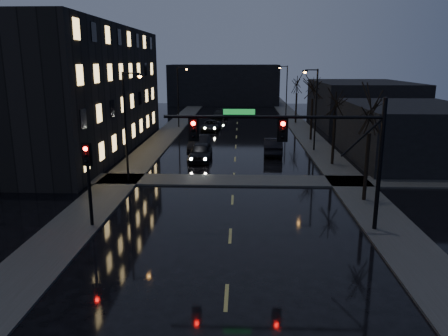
# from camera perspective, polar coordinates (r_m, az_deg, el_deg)

# --- Properties ---
(ground) EXTENTS (160.00, 160.00, 0.00)m
(ground) POSITION_cam_1_polar(r_m,az_deg,el_deg) (15.59, 0.06, -20.26)
(ground) COLOR black
(ground) RESTS_ON ground
(sidewalk_left) EXTENTS (3.00, 140.00, 0.12)m
(sidewalk_left) POSITION_cam_1_polar(r_m,az_deg,el_deg) (49.50, -8.32, 3.58)
(sidewalk_left) COLOR #2D2D2B
(sidewalk_left) RESTS_ON ground
(sidewalk_right) EXTENTS (3.00, 140.00, 0.12)m
(sidewalk_right) POSITION_cam_1_polar(r_m,az_deg,el_deg) (49.34, 11.53, 3.41)
(sidewalk_right) COLOR #2D2D2B
(sidewalk_right) RESTS_ON ground
(sidewalk_cross) EXTENTS (40.00, 3.00, 0.12)m
(sidewalk_cross) POSITION_cam_1_polar(r_m,az_deg,el_deg) (32.58, 1.26, -1.63)
(sidewalk_cross) COLOR #2D2D2B
(sidewalk_cross) RESTS_ON ground
(apartment_block) EXTENTS (12.00, 30.00, 12.00)m
(apartment_block) POSITION_cam_1_polar(r_m,az_deg,el_deg) (46.22, -19.66, 9.64)
(apartment_block) COLOR black
(apartment_block) RESTS_ON ground
(commercial_right_near) EXTENTS (10.00, 14.00, 5.00)m
(commercial_right_near) POSITION_cam_1_polar(r_m,az_deg,el_deg) (42.17, 23.09, 4.21)
(commercial_right_near) COLOR black
(commercial_right_near) RESTS_ON ground
(commercial_right_far) EXTENTS (12.00, 18.00, 6.00)m
(commercial_right_far) POSITION_cam_1_polar(r_m,az_deg,el_deg) (63.36, 17.46, 8.00)
(commercial_right_far) COLOR black
(commercial_right_far) RESTS_ON ground
(far_block) EXTENTS (22.00, 10.00, 8.00)m
(far_block) POSITION_cam_1_polar(r_m,az_deg,el_deg) (91.09, -0.01, 10.83)
(far_block) COLOR black
(far_block) RESTS_ON ground
(signal_mast) EXTENTS (11.11, 0.41, 7.00)m
(signal_mast) POSITION_cam_1_polar(r_m,az_deg,el_deg) (22.49, 10.79, 3.68)
(signal_mast) COLOR black
(signal_mast) RESTS_ON ground
(signal_pole_left) EXTENTS (0.35, 0.41, 4.53)m
(signal_pole_left) POSITION_cam_1_polar(r_m,az_deg,el_deg) (23.99, -17.31, -0.62)
(signal_pole_left) COLOR black
(signal_pole_left) RESTS_ON ground
(tree_near) EXTENTS (3.52, 3.52, 8.08)m
(tree_near) POSITION_cam_1_polar(r_m,az_deg,el_deg) (28.16, 18.70, 7.97)
(tree_near) COLOR black
(tree_near) RESTS_ON ground
(tree_mid_a) EXTENTS (3.30, 3.30, 7.58)m
(tree_mid_a) POSITION_cam_1_polar(r_m,az_deg,el_deg) (37.85, 14.44, 8.98)
(tree_mid_a) COLOR black
(tree_mid_a) RESTS_ON ground
(tree_mid_b) EXTENTS (3.74, 3.74, 8.59)m
(tree_mid_b) POSITION_cam_1_polar(r_m,az_deg,el_deg) (49.59, 11.59, 11.09)
(tree_mid_b) COLOR black
(tree_mid_b) RESTS_ON ground
(tree_far) EXTENTS (3.43, 3.43, 7.88)m
(tree_far) POSITION_cam_1_polar(r_m,az_deg,el_deg) (63.46, 9.54, 11.22)
(tree_far) COLOR black
(tree_far) RESTS_ON ground
(streetlight_l_near) EXTENTS (1.53, 0.28, 8.00)m
(streetlight_l_near) POSITION_cam_1_polar(r_m,az_deg,el_deg) (32.18, -12.42, 6.43)
(streetlight_l_near) COLOR black
(streetlight_l_near) RESTS_ON ground
(streetlight_l_far) EXTENTS (1.53, 0.28, 8.00)m
(streetlight_l_far) POSITION_cam_1_polar(r_m,az_deg,el_deg) (58.59, -5.82, 9.87)
(streetlight_l_far) COLOR black
(streetlight_l_far) RESTS_ON ground
(streetlight_r_mid) EXTENTS (1.53, 0.28, 8.00)m
(streetlight_r_mid) POSITION_cam_1_polar(r_m,az_deg,el_deg) (43.67, 11.66, 8.33)
(streetlight_r_mid) COLOR black
(streetlight_r_mid) RESTS_ON ground
(streetlight_r_far) EXTENTS (1.53, 0.28, 8.00)m
(streetlight_r_far) POSITION_cam_1_polar(r_m,az_deg,el_deg) (71.37, 8.03, 10.50)
(streetlight_r_far) COLOR black
(streetlight_r_far) RESTS_ON ground
(oncoming_car_a) EXTENTS (2.02, 4.79, 1.62)m
(oncoming_car_a) POSITION_cam_1_polar(r_m,az_deg,el_deg) (39.14, -3.10, 2.12)
(oncoming_car_a) COLOR black
(oncoming_car_a) RESTS_ON ground
(oncoming_car_b) EXTENTS (1.92, 5.14, 1.68)m
(oncoming_car_b) POSITION_cam_1_polar(r_m,az_deg,el_deg) (42.80, -3.24, 3.17)
(oncoming_car_b) COLOR black
(oncoming_car_b) RESTS_ON ground
(oncoming_car_c) EXTENTS (2.51, 4.96, 1.34)m
(oncoming_car_c) POSITION_cam_1_polar(r_m,az_deg,el_deg) (56.32, -1.72, 5.58)
(oncoming_car_c) COLOR black
(oncoming_car_c) RESTS_ON ground
(oncoming_car_d) EXTENTS (2.67, 5.20, 1.44)m
(oncoming_car_d) POSITION_cam_1_polar(r_m,az_deg,el_deg) (67.42, -0.56, 6.99)
(oncoming_car_d) COLOR black
(oncoming_car_d) RESTS_ON ground
(lead_car) EXTENTS (1.96, 5.00, 1.62)m
(lead_car) POSITION_cam_1_polar(r_m,az_deg,el_deg) (42.04, 6.41, 2.87)
(lead_car) COLOR black
(lead_car) RESTS_ON ground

